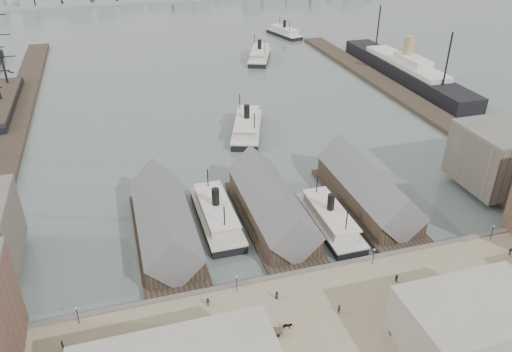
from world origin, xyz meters
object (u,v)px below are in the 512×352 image
object	(u,v)px
ferry_docked_west	(216,214)
ocean_steamer	(405,69)
horse_cart_right	(403,328)
horse_cart_center	(283,328)
horse_cart_left	(127,347)

from	to	relation	value
ferry_docked_west	ocean_steamer	world-z (taller)	ocean_steamer
ferry_docked_west	horse_cart_right	size ratio (longest dim) A/B	5.83
horse_cart_center	horse_cart_right	xyz separation A→B (m)	(20.75, -6.13, 0.06)
ocean_steamer	horse_cart_center	size ratio (longest dim) A/B	18.86
horse_cart_center	horse_cart_right	distance (m)	21.64
horse_cart_center	horse_cart_right	bearing A→B (deg)	-93.87
horse_cart_left	horse_cart_right	bearing A→B (deg)	-63.89
horse_cart_left	horse_cart_right	world-z (taller)	horse_cart_left
ocean_steamer	horse_cart_right	size ratio (longest dim) A/B	18.99
horse_cart_right	ferry_docked_west	bearing A→B (deg)	46.16
horse_cart_right	horse_cart_left	bearing A→B (deg)	97.18
ocean_steamer	horse_cart_right	xyz separation A→B (m)	(-80.98, -132.71, -1.14)
horse_cart_left	horse_cart_center	bearing A→B (deg)	-60.04
ferry_docked_west	horse_cart_center	bearing A→B (deg)	-85.35
ocean_steamer	horse_cart_center	bearing A→B (deg)	-128.79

